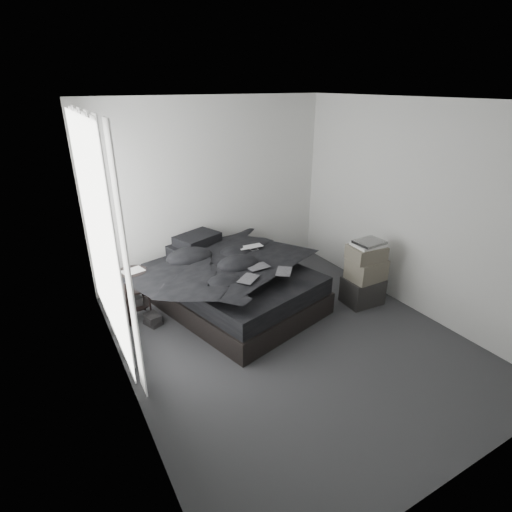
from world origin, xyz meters
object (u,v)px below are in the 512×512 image
laptop (252,243)px  side_stand (135,295)px  bed (234,295)px  box_lower (362,290)px

laptop → side_stand: size_ratio=0.52×
bed → laptop: size_ratio=6.24×
box_lower → bed: bearing=152.5°
bed → side_stand: size_ratio=3.22×
laptop → bed: bearing=-154.5°
side_stand → box_lower: bearing=-21.9°
laptop → box_lower: laptop is taller
bed → box_lower: bearing=-41.9°
bed → side_stand: bearing=151.4°
bed → box_lower: size_ratio=4.31×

